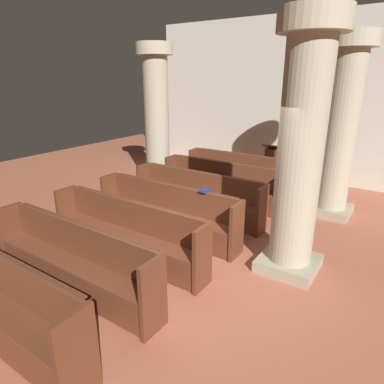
# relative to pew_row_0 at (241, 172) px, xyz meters

# --- Properties ---
(ground_plane) EXTENTS (19.20, 19.20, 0.00)m
(ground_plane) POSITION_rel_pew_row_0_xyz_m (1.09, -4.03, -0.51)
(ground_plane) COLOR #AD5B42
(back_wall) EXTENTS (10.00, 0.16, 4.50)m
(back_wall) POSITION_rel_pew_row_0_xyz_m (1.09, 2.05, 1.74)
(back_wall) COLOR beige
(back_wall) RESTS_ON ground
(pew_row_0) EXTENTS (3.01, 0.47, 0.97)m
(pew_row_0) POSITION_rel_pew_row_0_xyz_m (0.00, 0.00, 0.00)
(pew_row_0) COLOR brown
(pew_row_0) RESTS_ON ground
(pew_row_1) EXTENTS (3.01, 0.46, 0.97)m
(pew_row_1) POSITION_rel_pew_row_0_xyz_m (0.00, -1.06, 0.00)
(pew_row_1) COLOR brown
(pew_row_1) RESTS_ON ground
(pew_row_2) EXTENTS (3.01, 0.46, 0.97)m
(pew_row_2) POSITION_rel_pew_row_0_xyz_m (0.00, -2.11, 0.00)
(pew_row_2) COLOR brown
(pew_row_2) RESTS_ON ground
(pew_row_3) EXTENTS (3.01, 0.47, 0.97)m
(pew_row_3) POSITION_rel_pew_row_0_xyz_m (0.00, -3.17, 0.00)
(pew_row_3) COLOR brown
(pew_row_3) RESTS_ON ground
(pew_row_4) EXTENTS (3.01, 0.46, 0.97)m
(pew_row_4) POSITION_rel_pew_row_0_xyz_m (0.00, -4.22, 0.00)
(pew_row_4) COLOR brown
(pew_row_4) RESTS_ON ground
(pew_row_5) EXTENTS (3.01, 0.47, 0.97)m
(pew_row_5) POSITION_rel_pew_row_0_xyz_m (0.00, -5.28, 0.00)
(pew_row_5) COLOR brown
(pew_row_5) RESTS_ON ground
(pillar_aisle_side) EXTENTS (0.95, 0.95, 3.70)m
(pillar_aisle_side) POSITION_rel_pew_row_0_xyz_m (2.32, -0.32, 1.41)
(pillar_aisle_side) COLOR #9F967E
(pillar_aisle_side) RESTS_ON ground
(pillar_far_side) EXTENTS (0.95, 0.95, 3.70)m
(pillar_far_side) POSITION_rel_pew_row_0_xyz_m (-2.27, -0.64, 1.41)
(pillar_far_side) COLOR #9F967E
(pillar_far_side) RESTS_ON ground
(pillar_aisle_rear) EXTENTS (0.93, 0.93, 3.70)m
(pillar_aisle_rear) POSITION_rel_pew_row_0_xyz_m (2.32, -3.03, 1.41)
(pillar_aisle_rear) COLOR #9F967E
(pillar_aisle_rear) RESTS_ON ground
(lectern) EXTENTS (0.48, 0.45, 1.08)m
(lectern) POSITION_rel_pew_row_0_xyz_m (0.30, 1.29, -0.06)
(lectern) COLOR brown
(lectern) RESTS_ON ground
(hymn_book) EXTENTS (0.15, 0.21, 0.03)m
(hymn_book) POSITION_rel_pew_row_0_xyz_m (0.73, -2.98, 0.47)
(hymn_book) COLOR navy
(hymn_book) RESTS_ON pew_row_3
(kneeler_box_navy) EXTENTS (0.37, 0.30, 0.27)m
(kneeler_box_navy) POSITION_rel_pew_row_0_xyz_m (1.68, -0.45, -0.38)
(kneeler_box_navy) COLOR navy
(kneeler_box_navy) RESTS_ON ground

